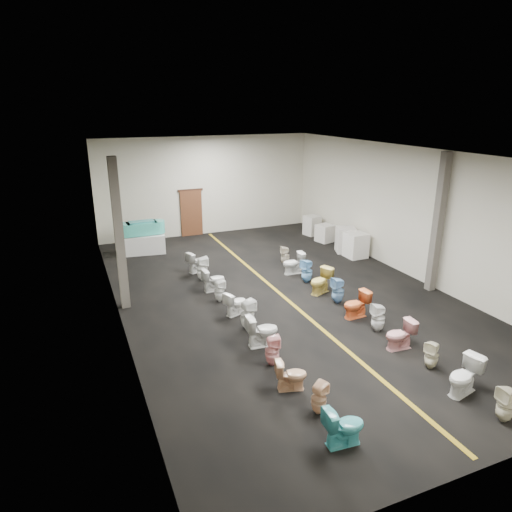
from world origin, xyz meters
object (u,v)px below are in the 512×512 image
object	(u,v)px
toilet_left_1	(319,398)
toilet_left_6	(236,303)
toilet_right_5	(356,305)
toilet_left_7	(220,291)
toilet_right_1	(464,376)
toilet_left_10	(197,262)
display_table	(143,244)
toilet_right_8	(307,271)
bathtub	(142,228)
appliance_crate_d	(312,225)
toilet_right_6	(338,290)
toilet_right_9	(293,263)
toilet_right_4	(378,318)
toilet_left_3	(272,350)
toilet_left_9	(202,269)
appliance_crate_a	(356,245)
toilet_left_5	(248,315)
toilet_right_2	(432,355)
toilet_left_2	(291,375)
toilet_right_7	(321,281)
toilet_right_0	(506,404)
toilet_left_4	(262,330)
appliance_crate_c	(325,233)
toilet_right_10	(285,255)
appliance_crate_b	(346,240)
toilet_right_3	(400,335)

from	to	relation	value
toilet_left_1	toilet_left_6	distance (m)	4.85
toilet_left_6	toilet_right_5	world-z (taller)	toilet_right_5
toilet_left_7	toilet_right_1	bearing A→B (deg)	-156.44
toilet_left_10	display_table	bearing A→B (deg)	5.41
toilet_left_10	toilet_right_8	world-z (taller)	toilet_right_8
bathtub	appliance_crate_d	xyz separation A→B (m)	(7.75, -0.29, -0.62)
toilet_right_6	toilet_right_8	bearing A→B (deg)	-179.72
bathtub	appliance_crate_d	bearing A→B (deg)	-3.57
toilet_right_9	toilet_right_4	bearing A→B (deg)	4.11
toilet_left_3	toilet_right_9	size ratio (longest dim) A/B	0.94
toilet_left_9	toilet_right_9	world-z (taller)	toilet_left_9
toilet_right_5	toilet_right_6	xyz separation A→B (m)	(0.06, 1.06, 0.02)
appliance_crate_a	toilet_left_5	world-z (taller)	appliance_crate_a
toilet_right_2	toilet_left_2	bearing A→B (deg)	-121.54
toilet_left_1	toilet_right_7	xyz separation A→B (m)	(3.12, 5.27, 0.08)
toilet_left_6	toilet_right_0	world-z (taller)	toilet_right_0
toilet_right_7	toilet_right_8	size ratio (longest dim) A/B	1.00
toilet_right_0	toilet_right_1	world-z (taller)	toilet_right_1
toilet_right_5	toilet_left_6	bearing A→B (deg)	-119.31
toilet_left_7	toilet_right_5	bearing A→B (deg)	-131.27
toilet_right_2	toilet_right_6	size ratio (longest dim) A/B	0.84
toilet_left_2	toilet_left_3	xyz separation A→B (m)	(0.04, 1.04, 0.03)
toilet_left_4	toilet_right_8	xyz separation A→B (m)	(3.14, 3.39, -0.00)
appliance_crate_c	toilet_right_4	size ratio (longest dim) A/B	0.96
toilet_left_3	toilet_left_5	size ratio (longest dim) A/B	0.88
display_table	toilet_left_1	bearing A→B (deg)	-82.90
toilet_right_2	toilet_right_10	bearing A→B (deg)	156.73
appliance_crate_b	toilet_left_3	world-z (taller)	appliance_crate_b
appliance_crate_b	toilet_left_2	world-z (taller)	appliance_crate_b
appliance_crate_a	toilet_left_9	world-z (taller)	appliance_crate_a
toilet_right_3	toilet_right_2	bearing A→B (deg)	8.82
toilet_left_3	toilet_right_3	world-z (taller)	toilet_right_3
toilet_left_3	toilet_left_9	world-z (taller)	toilet_left_9
toilet_right_5	toilet_right_8	distance (m)	2.95
toilet_left_2	toilet_left_7	world-z (taller)	toilet_left_7
toilet_right_2	toilet_right_3	distance (m)	1.01
toilet_left_6	toilet_right_5	distance (m)	3.47
toilet_left_4	display_table	bearing A→B (deg)	13.41
toilet_right_6	toilet_right_10	distance (m)	3.84
appliance_crate_a	toilet_right_9	xyz separation A→B (m)	(-3.16, -0.72, -0.10)
bathtub	toilet_right_10	xyz separation A→B (m)	(4.76, -3.53, -0.71)
appliance_crate_c	toilet_left_7	world-z (taller)	appliance_crate_c
toilet_right_1	toilet_right_5	size ratio (longest dim) A/B	1.05
toilet_right_7	toilet_right_9	bearing A→B (deg)	158.15
toilet_left_1	toilet_left_7	bearing A→B (deg)	-23.98
bathtub	toilet_right_4	distance (m)	10.49
toilet_right_1	toilet_right_2	bearing A→B (deg)	162.44
toilet_right_0	toilet_right_7	distance (m)	6.87
toilet_right_7	display_table	bearing A→B (deg)	-166.38
toilet_left_7	appliance_crate_a	bearing A→B (deg)	-75.37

